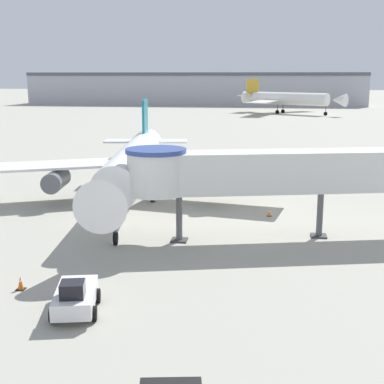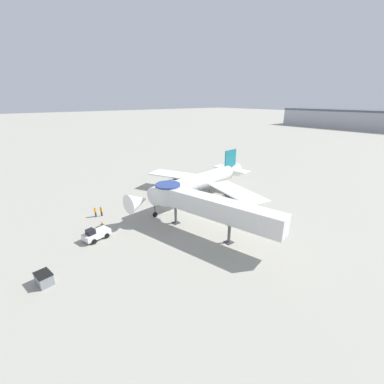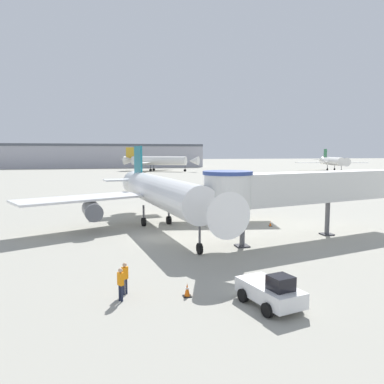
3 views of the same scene
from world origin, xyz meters
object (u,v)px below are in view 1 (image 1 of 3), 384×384
(main_airplane, at_px, (134,164))
(pushback_tug_white, at_px, (75,297))
(traffic_cone_near_nose, at_px, (21,283))
(background_jet_gold_tail, at_px, (287,99))
(traffic_cone_starboard_wing, at_px, (269,213))
(jet_bridge, at_px, (261,172))

(main_airplane, xyz_separation_m, pushback_tug_white, (2.42, -21.42, -2.94))
(main_airplane, distance_m, traffic_cone_near_nose, 19.44)
(pushback_tug_white, distance_m, background_jet_gold_tail, 141.92)
(main_airplane, xyz_separation_m, traffic_cone_starboard_wing, (11.72, -1.77, -3.46))
(pushback_tug_white, height_order, traffic_cone_near_nose, pushback_tug_white)
(traffic_cone_near_nose, height_order, background_jet_gold_tail, background_jet_gold_tail)
(jet_bridge, distance_m, pushback_tug_white, 16.40)
(background_jet_gold_tail, bearing_deg, main_airplane, -156.25)
(traffic_cone_near_nose, bearing_deg, jet_bridge, 41.53)
(pushback_tug_white, bearing_deg, main_airplane, 83.40)
(pushback_tug_white, bearing_deg, traffic_cone_near_nose, 136.28)
(traffic_cone_starboard_wing, height_order, background_jet_gold_tail, background_jet_gold_tail)
(traffic_cone_starboard_wing, relative_size, traffic_cone_near_nose, 0.81)
(traffic_cone_starboard_wing, relative_size, background_jet_gold_tail, 0.02)
(pushback_tug_white, bearing_deg, background_jet_gold_tail, 71.07)
(traffic_cone_starboard_wing, distance_m, background_jet_gold_tail, 121.66)
(jet_bridge, xyz_separation_m, traffic_cone_near_nose, (-12.50, -11.07, -4.43))
(main_airplane, bearing_deg, background_jet_gold_tail, 74.68)
(traffic_cone_near_nose, bearing_deg, main_airplane, 85.45)
(jet_bridge, xyz_separation_m, background_jet_gold_tail, (6.00, 127.72, -0.33))
(traffic_cone_near_nose, bearing_deg, pushback_tug_white, -30.68)
(pushback_tug_white, xyz_separation_m, traffic_cone_near_nose, (-3.93, 2.33, -0.45))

